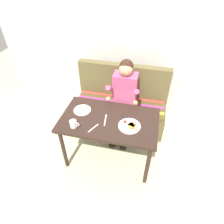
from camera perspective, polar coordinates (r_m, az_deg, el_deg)
name	(u,v)px	position (r m, az deg, el deg)	size (l,w,h in m)	color
ground_plane	(110,156)	(2.94, -0.69, -12.69)	(8.00, 8.00, 0.00)	beige
back_wall	(129,37)	(3.20, 4.95, 20.96)	(4.40, 0.10, 2.60)	beige
table	(109,124)	(2.45, -0.81, -3.48)	(1.20, 0.70, 0.73)	black
couch	(121,107)	(3.23, 2.51, 1.52)	(1.44, 0.56, 1.00)	brown
person	(124,93)	(2.84, 3.57, 5.66)	(0.45, 0.61, 1.21)	#BB4974
plate_breakfast	(130,126)	(2.30, 5.17, -4.02)	(0.26, 0.26, 0.05)	white
plate_eggs	(82,110)	(2.54, -8.65, 0.56)	(0.22, 0.22, 0.04)	white
coffee_mug	(73,124)	(2.31, -11.19, -3.38)	(0.12, 0.08, 0.09)	white
fork	(93,128)	(2.29, -5.46, -4.68)	(0.01, 0.17, 0.01)	silver
knife	(105,120)	(2.38, -1.97, -2.35)	(0.01, 0.20, 0.01)	silver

